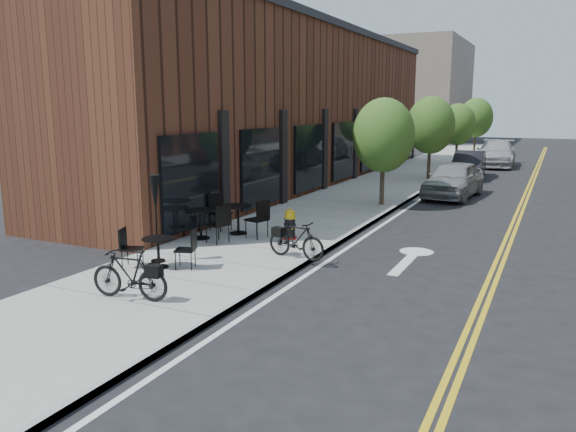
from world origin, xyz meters
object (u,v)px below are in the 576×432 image
Objects in this scene: bistro_set_c at (238,215)px; patio_umbrella at (155,200)px; bicycle_left at (129,274)px; bistro_set_b at (200,220)px; bicycle_right at (296,239)px; parked_car_b at (469,165)px; parked_car_a at (454,179)px; bistro_set_a at (158,248)px; fire_hydrant at (290,224)px; parked_car_c at (496,154)px.

patio_umbrella is at bearing -78.58° from bistro_set_c.
bicycle_left is 0.79× the size of patio_umbrella.
patio_umbrella is at bearing -62.91° from bistro_set_b.
parked_car_b is (1.26, 18.29, 0.10)m from bicycle_right.
bicycle_right is at bearing -18.02° from bistro_set_c.
parked_car_b reaches higher than bistro_set_c.
parked_car_a is at bearing 160.57° from bicycle_left.
bistro_set_b is (-0.74, 2.70, 0.08)m from bistro_set_a.
bicycle_left reaches higher than bistro_set_a.
fire_hydrant is at bearing 18.05° from bistro_set_c.
parked_car_a reaches higher than bicycle_left.
bicycle_left is 22.35m from parked_car_b.
patio_umbrella is at bearing 129.96° from bicycle_right.
bistro_set_b is 0.36× the size of parked_car_c.
bistro_set_a is (-0.83, 1.89, -0.04)m from bicycle_left.
fire_hydrant is at bearing 42.60° from bistro_set_b.
bistro_set_b is 2.53m from patio_umbrella.
bicycle_right reaches higher than fire_hydrant.
bicycle_left is at bearing -62.70° from patio_umbrella.
parked_car_a is (4.79, 10.83, 0.10)m from bistro_set_b.
bicycle_left is 4.85m from bistro_set_b.
fire_hydrant is at bearing 62.23° from patio_umbrella.
parked_car_b is (4.01, 19.90, -0.87)m from patio_umbrella.
bicycle_right is at bearing -96.44° from parked_car_c.
bistro_set_a is 0.38× the size of parked_car_a.
fire_hydrant is 23.28m from parked_car_c.
parked_car_b is (4.41, 17.58, 0.05)m from bistro_set_b.
patio_umbrella is (-0.21, -3.26, 0.91)m from bistro_set_c.
bicycle_right is at bearing -92.65° from parked_car_a.
fire_hydrant is 0.54× the size of bicycle_right.
bistro_set_b reaches higher than fire_hydrant.
fire_hydrant is at bearing -99.19° from parked_car_c.
bistro_set_c is 0.37× the size of parked_car_c.
fire_hydrant is at bearing 39.17° from bicycle_right.
patio_umbrella is (0.40, -2.32, 0.92)m from bistro_set_b.
bistro_set_a is (-1.43, -3.73, 0.05)m from fire_hydrant.
bistro_set_c is (-0.96, 5.53, 0.05)m from bicycle_left.
fire_hydrant is 0.42× the size of bistro_set_c.
bistro_set_a is (-2.41, -1.99, -0.02)m from bicycle_right.
parked_car_a reaches higher than bicycle_right.
patio_umbrella is at bearing -103.01° from parked_car_a.
bistro_set_b is 24.65m from parked_car_c.
parked_car_a is at bearing 68.07° from fire_hydrant.
patio_umbrella reaches higher than bistro_set_b.
bicycle_right is 0.77× the size of patio_umbrella.
bistro_set_b reaches higher than bistro_set_a.
parked_car_b reaches higher than bicycle_left.
bistro_set_c is (-1.56, -0.08, 0.13)m from fire_hydrant.
fire_hydrant is 10.15m from parked_car_a.
parked_car_a is at bearing 1.49° from bicycle_right.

